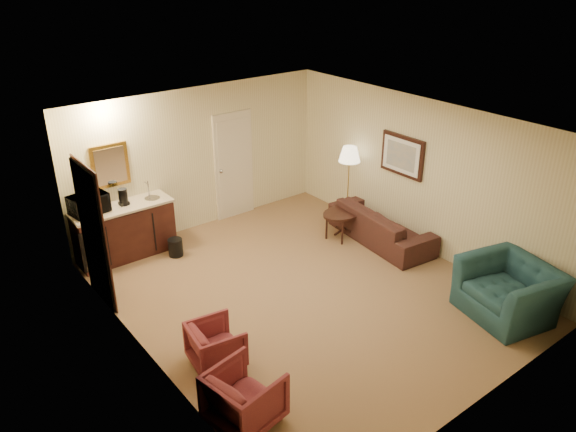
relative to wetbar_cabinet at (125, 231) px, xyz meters
name	(u,v)px	position (x,y,z in m)	size (l,w,h in m)	color
ground	(304,292)	(1.65, -2.72, -0.46)	(6.00, 6.00, 0.00)	#8B6446
room_walls	(267,173)	(1.55, -1.95, 1.26)	(5.02, 6.01, 2.61)	beige
wetbar_cabinet	(125,231)	(0.00, 0.00, 0.00)	(1.64, 0.58, 0.92)	#3A1912
sofa	(382,219)	(3.80, -2.25, -0.05)	(2.09, 0.61, 0.82)	black
teal_armchair	(510,282)	(3.55, -4.92, 0.07)	(1.21, 0.79, 1.06)	#214853
rose_chair_near	(216,343)	(-0.25, -3.32, -0.14)	(0.61, 0.57, 0.63)	maroon
rose_chair_far	(244,395)	(-0.50, -4.32, -0.10)	(0.71, 0.66, 0.73)	maroon
coffee_table	(343,224)	(3.38, -1.72, -0.22)	(0.85, 0.57, 0.49)	black
floor_lamp	(348,185)	(3.85, -1.32, 0.29)	(0.40, 0.40, 1.50)	gold
waste_bin	(176,247)	(0.65, -0.51, -0.31)	(0.24, 0.24, 0.31)	black
microwave	(88,202)	(-0.50, 0.05, 0.65)	(0.57, 0.31, 0.39)	black
coffee_maker	(123,197)	(0.06, 0.02, 0.60)	(0.15, 0.15, 0.28)	black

